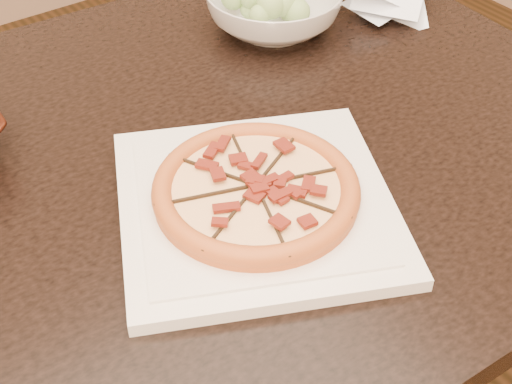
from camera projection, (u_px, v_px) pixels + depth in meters
dining_table at (132, 231)px, 0.99m from camera, size 1.48×0.99×0.75m
plate at (256, 204)px, 0.87m from camera, size 0.44×0.44×0.02m
pizza at (256, 190)px, 0.85m from camera, size 0.25×0.25×0.03m
salad_bowl at (274, 9)px, 1.19m from camera, size 0.28×0.28×0.07m
cling_film at (382, 1)px, 1.24m from camera, size 0.20×0.18×0.05m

